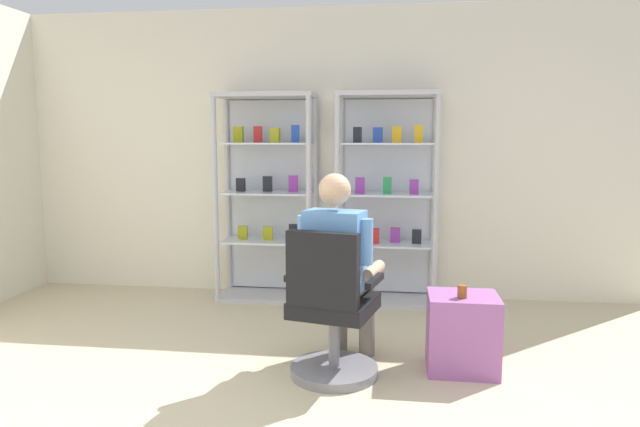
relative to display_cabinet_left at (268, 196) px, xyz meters
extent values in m
cube|color=silver|center=(0.55, 0.24, 0.38)|extent=(6.00, 0.10, 2.70)
cylinder|color=#B7B7BC|center=(-0.43, -0.26, -0.02)|extent=(0.05, 0.05, 1.90)
cylinder|color=#B7B7BC|center=(0.42, -0.26, -0.02)|extent=(0.05, 0.05, 1.90)
cylinder|color=#B7B7BC|center=(-0.43, 0.14, -0.02)|extent=(0.05, 0.05, 1.90)
cylinder|color=#B7B7BC|center=(0.42, 0.14, -0.02)|extent=(0.05, 0.05, 1.90)
cube|color=#B7B7BC|center=(0.00, -0.06, 0.91)|extent=(0.90, 0.45, 0.04)
cube|color=#B7B7BC|center=(0.00, -0.06, -0.95)|extent=(0.90, 0.45, 0.04)
cube|color=silver|center=(0.00, 0.15, -0.02)|extent=(0.84, 0.02, 1.80)
cube|color=silver|center=(0.00, -0.06, -0.42)|extent=(0.82, 0.39, 0.02)
cube|color=#999919|center=(-0.23, -0.06, -0.35)|extent=(0.09, 0.04, 0.13)
cube|color=#999919|center=(0.01, -0.07, -0.35)|extent=(0.09, 0.06, 0.12)
cube|color=black|center=(0.24, -0.03, -0.33)|extent=(0.08, 0.04, 0.15)
cube|color=silver|center=(0.00, -0.06, 0.03)|extent=(0.82, 0.39, 0.02)
cube|color=black|center=(-0.25, -0.05, 0.10)|extent=(0.08, 0.05, 0.12)
cube|color=black|center=(0.00, -0.03, 0.11)|extent=(0.09, 0.06, 0.14)
cube|color=purple|center=(0.25, -0.04, 0.12)|extent=(0.09, 0.05, 0.15)
cube|color=silver|center=(0.00, -0.06, 0.48)|extent=(0.82, 0.39, 0.02)
cube|color=#999919|center=(-0.26, -0.05, 0.56)|extent=(0.09, 0.05, 0.15)
cube|color=red|center=(-0.08, -0.03, 0.57)|extent=(0.08, 0.03, 0.15)
cube|color=#999919|center=(0.10, -0.11, 0.56)|extent=(0.09, 0.06, 0.13)
cube|color=#264CB2|center=(0.27, -0.07, 0.57)|extent=(0.08, 0.05, 0.16)
cylinder|color=#B7B7BC|center=(0.67, -0.26, -0.02)|extent=(0.05, 0.05, 1.90)
cylinder|color=#B7B7BC|center=(1.52, -0.26, -0.02)|extent=(0.05, 0.05, 1.90)
cylinder|color=#B7B7BC|center=(0.67, 0.14, -0.02)|extent=(0.05, 0.05, 1.90)
cylinder|color=#B7B7BC|center=(1.52, 0.14, -0.02)|extent=(0.05, 0.05, 1.90)
cube|color=#B7B7BC|center=(1.10, -0.06, 0.91)|extent=(0.90, 0.45, 0.04)
cube|color=#B7B7BC|center=(1.10, -0.06, -0.95)|extent=(0.90, 0.45, 0.04)
cube|color=silver|center=(1.10, 0.15, -0.02)|extent=(0.84, 0.02, 1.80)
cube|color=silver|center=(1.10, -0.06, -0.42)|extent=(0.82, 0.39, 0.02)
cube|color=purple|center=(0.82, -0.06, -0.35)|extent=(0.08, 0.05, 0.12)
cube|color=red|center=(1.00, -0.11, -0.34)|extent=(0.07, 0.04, 0.14)
cube|color=purple|center=(1.18, -0.03, -0.34)|extent=(0.09, 0.05, 0.13)
cube|color=black|center=(1.37, -0.06, -0.34)|extent=(0.09, 0.05, 0.13)
cube|color=silver|center=(1.10, -0.06, 0.03)|extent=(0.82, 0.39, 0.02)
cube|color=purple|center=(0.86, -0.11, 0.11)|extent=(0.09, 0.05, 0.14)
cube|color=#268C4C|center=(1.11, -0.10, 0.12)|extent=(0.08, 0.04, 0.15)
cube|color=purple|center=(1.34, -0.11, 0.11)|extent=(0.08, 0.05, 0.13)
cube|color=silver|center=(1.10, -0.06, 0.48)|extent=(0.82, 0.39, 0.02)
cube|color=black|center=(0.84, -0.10, 0.56)|extent=(0.08, 0.05, 0.14)
cube|color=#264CB2|center=(1.01, -0.04, 0.56)|extent=(0.09, 0.04, 0.14)
cube|color=gold|center=(1.18, -0.08, 0.56)|extent=(0.08, 0.04, 0.14)
cube|color=gold|center=(1.37, -0.10, 0.57)|extent=(0.07, 0.05, 0.15)
cylinder|color=slate|center=(0.81, -1.73, -0.94)|extent=(0.56, 0.56, 0.06)
cylinder|color=slate|center=(0.81, -1.73, -0.73)|extent=(0.07, 0.07, 0.41)
cube|color=black|center=(0.81, -1.73, -0.51)|extent=(0.58, 0.58, 0.10)
cube|color=black|center=(0.76, -1.94, -0.23)|extent=(0.45, 0.18, 0.45)
cube|color=black|center=(1.06, -1.79, -0.33)|extent=(0.11, 0.30, 0.04)
cube|color=black|center=(0.56, -1.67, -0.33)|extent=(0.11, 0.30, 0.04)
cylinder|color=slate|center=(0.96, -1.56, -0.41)|extent=(0.23, 0.42, 0.14)
cylinder|color=slate|center=(1.00, -1.37, -0.69)|extent=(0.11, 0.11, 0.56)
cylinder|color=slate|center=(0.76, -1.51, -0.41)|extent=(0.23, 0.42, 0.14)
cylinder|color=slate|center=(0.81, -1.32, -0.69)|extent=(0.11, 0.11, 0.56)
cube|color=#598CCC|center=(0.81, -1.73, -0.16)|extent=(0.40, 0.30, 0.50)
sphere|color=tan|center=(0.81, -1.73, 0.22)|extent=(0.20, 0.20, 0.20)
cylinder|color=#598CCC|center=(1.01, -1.78, -0.09)|extent=(0.09, 0.09, 0.28)
cylinder|color=tan|center=(1.05, -1.60, -0.31)|extent=(0.15, 0.31, 0.08)
cylinder|color=#598CCC|center=(0.62, -1.69, -0.09)|extent=(0.09, 0.09, 0.28)
cylinder|color=tan|center=(0.66, -1.51, -0.31)|extent=(0.15, 0.31, 0.08)
cube|color=#9E599E|center=(1.63, -1.54, -0.71)|extent=(0.45, 0.38, 0.50)
cylinder|color=brown|center=(1.61, -1.61, -0.42)|extent=(0.06, 0.06, 0.08)
camera|label=1|loc=(1.19, -5.20, 0.55)|focal=32.14mm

